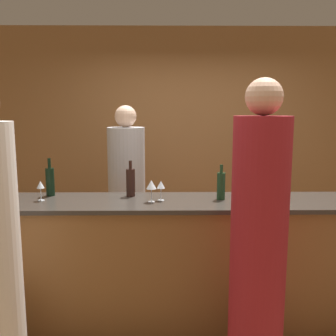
% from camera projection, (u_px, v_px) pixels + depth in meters
% --- Properties ---
extents(ground_plane, '(14.00, 14.00, 0.00)m').
position_uv_depth(ground_plane, '(201.00, 321.00, 3.19)').
color(ground_plane, brown).
extents(back_wall, '(8.00, 0.06, 2.80)m').
position_uv_depth(back_wall, '(188.00, 140.00, 4.79)').
color(back_wall, olive).
rests_on(back_wall, ground_plane).
extents(bar_counter, '(3.32, 0.62, 1.06)m').
position_uv_depth(bar_counter, '(202.00, 262.00, 3.11)').
color(bar_counter, brown).
rests_on(bar_counter, ground_plane).
extents(bartender, '(0.38, 0.38, 1.83)m').
position_uv_depth(bartender, '(127.00, 201.00, 3.88)').
color(bartender, '#B2B2B7').
rests_on(bartender, ground_plane).
extents(guest_2, '(0.36, 0.36, 1.98)m').
position_uv_depth(guest_2, '(258.00, 247.00, 2.38)').
color(guest_2, maroon).
rests_on(guest_2, ground_plane).
extents(wine_bottle_0, '(0.08, 0.08, 0.30)m').
position_uv_depth(wine_bottle_0, '(131.00, 182.00, 3.16)').
color(wine_bottle_0, black).
rests_on(wine_bottle_0, bar_counter).
extents(wine_bottle_1, '(0.07, 0.07, 0.32)m').
position_uv_depth(wine_bottle_1, '(50.00, 181.00, 3.18)').
color(wine_bottle_1, black).
rests_on(wine_bottle_1, bar_counter).
extents(wine_bottle_2, '(0.07, 0.07, 0.29)m').
position_uv_depth(wine_bottle_2, '(221.00, 185.00, 3.05)').
color(wine_bottle_2, '#19381E').
rests_on(wine_bottle_2, bar_counter).
extents(wine_glass_0, '(0.06, 0.06, 0.16)m').
position_uv_depth(wine_glass_0, '(41.00, 186.00, 3.00)').
color(wine_glass_0, silver).
rests_on(wine_glass_0, bar_counter).
extents(wine_glass_2, '(0.07, 0.07, 0.16)m').
position_uv_depth(wine_glass_2, '(161.00, 186.00, 3.00)').
color(wine_glass_2, silver).
rests_on(wine_glass_2, bar_counter).
extents(wine_glass_3, '(0.08, 0.08, 0.15)m').
position_uv_depth(wine_glass_3, '(10.00, 188.00, 2.97)').
color(wine_glass_3, silver).
rests_on(wine_glass_3, bar_counter).
extents(wine_glass_4, '(0.08, 0.08, 0.18)m').
position_uv_depth(wine_glass_4, '(151.00, 185.00, 2.95)').
color(wine_glass_4, silver).
rests_on(wine_glass_4, bar_counter).
extents(wine_glass_5, '(0.07, 0.07, 0.15)m').
position_uv_depth(wine_glass_5, '(286.00, 186.00, 3.02)').
color(wine_glass_5, silver).
rests_on(wine_glass_5, bar_counter).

